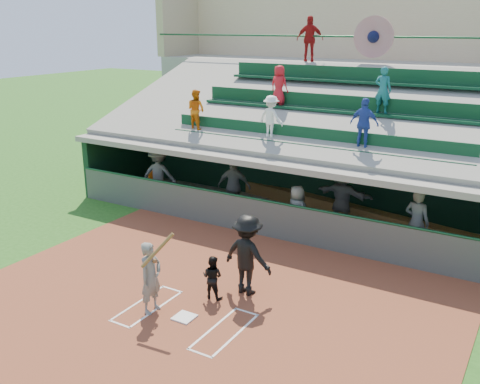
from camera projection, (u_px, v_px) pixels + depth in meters
The scene contains 19 objects.
ground at pixel (184, 319), 11.48m from camera, with size 100.00×100.00×0.00m, color #225518.
dirt_slab at pixel (198, 308), 11.89m from camera, with size 11.00×9.00×0.02m, color brown.
home_plate at pixel (184, 317), 11.47m from camera, with size 0.43×0.43×0.03m, color silver.
batters_box_chalk at pixel (184, 318), 11.47m from camera, with size 2.65×1.85×0.01m.
dugout_floor at pixel (310, 222), 17.01m from camera, with size 16.00×3.50×0.04m, color gray.
concourse_slab at pixel (379, 120), 21.86m from camera, with size 20.00×3.00×4.60m, color gray.
grandstand at pixel (354, 133), 19.42m from camera, with size 20.40×10.40×7.80m.
batter_at_plate at pixel (151, 277), 11.51m from camera, with size 0.83×0.72×1.95m.
catcher at pixel (212, 277), 12.19m from camera, with size 0.50×0.39×1.03m, color black.
home_umpire at pixel (247, 255), 12.29m from camera, with size 1.24×0.71×1.91m, color black.
dugout_bench at pixel (331, 207), 17.75m from camera, with size 14.39×0.43×0.43m, color olive.
white_table at pixel (153, 189), 19.27m from camera, with size 0.76×0.57×0.66m, color silver.
water_cooler at pixel (154, 174), 19.15m from camera, with size 0.41×0.41×0.41m, color #ED5F0D.
dugout_player_a at pixel (159, 175), 18.65m from camera, with size 1.27×0.73×1.96m, color #565853.
dugout_player_b at pixel (234, 187), 17.40m from camera, with size 1.11×0.46×1.90m, color #5B5E58.
dugout_player_c at pixel (297, 211), 15.61m from camera, with size 0.76×0.50×1.56m, color #5A5D58.
dugout_player_d at pixel (342, 197), 16.29m from camera, with size 1.80×0.57×1.95m, color #60635E.
dugout_player_e at pixel (417, 223), 14.26m from camera, with size 0.69×0.45×1.88m, color #535551.
concourse_staff_a at pixel (310, 39), 20.94m from camera, with size 1.03×0.43×1.77m, color #A21212.
Camera 1 is at (6.20, -8.10, 6.05)m, focal length 40.00 mm.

